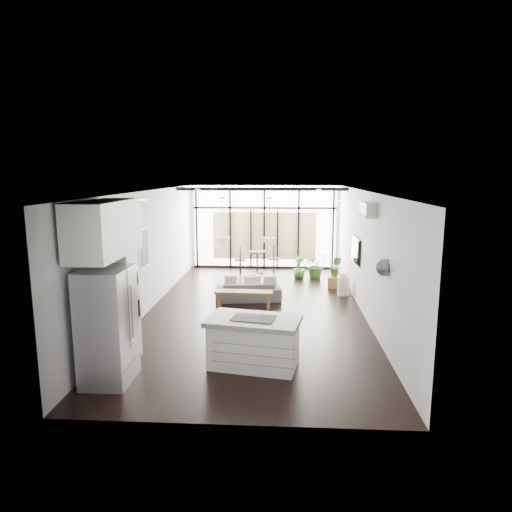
# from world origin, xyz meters

# --- Properties ---
(floor) EXTENTS (5.00, 10.00, 0.00)m
(floor) POSITION_xyz_m (0.00, 0.00, 0.00)
(floor) COLOR black
(floor) RESTS_ON ground
(ceiling) EXTENTS (5.00, 10.00, 0.00)m
(ceiling) POSITION_xyz_m (0.00, 0.00, 2.80)
(ceiling) COLOR white
(ceiling) RESTS_ON ground
(wall_left) EXTENTS (0.02, 10.00, 2.80)m
(wall_left) POSITION_xyz_m (-2.50, 0.00, 1.40)
(wall_left) COLOR silver
(wall_left) RESTS_ON ground
(wall_right) EXTENTS (0.02, 10.00, 2.80)m
(wall_right) POSITION_xyz_m (2.50, 0.00, 1.40)
(wall_right) COLOR silver
(wall_right) RESTS_ON ground
(wall_back) EXTENTS (5.00, 0.02, 2.80)m
(wall_back) POSITION_xyz_m (0.00, 5.00, 1.40)
(wall_back) COLOR silver
(wall_back) RESTS_ON ground
(wall_front) EXTENTS (5.00, 0.02, 2.80)m
(wall_front) POSITION_xyz_m (0.00, -5.00, 1.40)
(wall_front) COLOR silver
(wall_front) RESTS_ON ground
(glazing) EXTENTS (5.00, 0.20, 2.80)m
(glazing) POSITION_xyz_m (0.00, 4.88, 1.40)
(glazing) COLOR black
(glazing) RESTS_ON ground
(skylight) EXTENTS (4.70, 1.90, 0.06)m
(skylight) POSITION_xyz_m (0.00, 4.00, 2.77)
(skylight) COLOR white
(skylight) RESTS_ON ceiling
(neighbour_building) EXTENTS (3.50, 0.02, 1.60)m
(neighbour_building) POSITION_xyz_m (0.00, 4.95, 1.10)
(neighbour_building) COLOR beige
(neighbour_building) RESTS_ON ground
(island) EXTENTS (1.66, 1.17, 0.83)m
(island) POSITION_xyz_m (0.17, -3.15, 0.42)
(island) COLOR white
(island) RESTS_ON floor
(cooktop) EXTENTS (0.77, 0.59, 0.01)m
(cooktop) POSITION_xyz_m (0.17, -3.15, 0.84)
(cooktop) COLOR black
(cooktop) RESTS_ON island
(fridge) EXTENTS (0.69, 0.87, 1.79)m
(fridge) POSITION_xyz_m (-2.03, -3.85, 0.89)
(fridge) COLOR #9B9A9F
(fridge) RESTS_ON floor
(appliance_column) EXTENTS (0.56, 0.59, 2.18)m
(appliance_column) POSITION_xyz_m (-2.14, -3.05, 1.09)
(appliance_column) COLOR white
(appliance_column) RESTS_ON floor
(upper_cabinets) EXTENTS (0.62, 1.75, 0.86)m
(upper_cabinets) POSITION_xyz_m (-2.12, -3.50, 2.35)
(upper_cabinets) COLOR white
(upper_cabinets) RESTS_ON wall_left
(pendant_left) EXTENTS (0.26, 0.26, 0.18)m
(pendant_left) POSITION_xyz_m (-0.40, -2.65, 2.02)
(pendant_left) COLOR white
(pendant_left) RESTS_ON ceiling
(pendant_right) EXTENTS (0.26, 0.26, 0.18)m
(pendant_right) POSITION_xyz_m (0.40, -2.65, 2.02)
(pendant_right) COLOR white
(pendant_right) RESTS_ON ceiling
(sofa) EXTENTS (1.71, 0.68, 0.65)m
(sofa) POSITION_xyz_m (-0.23, 0.85, 0.32)
(sofa) COLOR #4C4C4E
(sofa) RESTS_ON floor
(console_bench) EXTENTS (1.38, 0.38, 0.44)m
(console_bench) POSITION_xyz_m (-0.28, 0.09, 0.22)
(console_bench) COLOR brown
(console_bench) RESTS_ON floor
(pouf) EXTENTS (0.64, 0.64, 0.40)m
(pouf) POSITION_xyz_m (-0.21, 2.02, 0.20)
(pouf) COLOR beige
(pouf) RESTS_ON floor
(crate) EXTENTS (0.45, 0.45, 0.32)m
(crate) POSITION_xyz_m (2.13, 2.33, 0.16)
(crate) COLOR brown
(crate) RESTS_ON floor
(plant_tall) EXTENTS (0.94, 0.99, 0.62)m
(plant_tall) POSITION_xyz_m (1.67, 3.53, 0.31)
(plant_tall) COLOR #2E6122
(plant_tall) RESTS_ON floor
(plant_med) EXTENTS (0.72, 0.78, 0.38)m
(plant_med) POSITION_xyz_m (1.14, 3.41, 0.19)
(plant_med) COLOR #2E6122
(plant_med) RESTS_ON floor
(plant_crate) EXTENTS (0.49, 0.65, 0.26)m
(plant_crate) POSITION_xyz_m (2.13, 2.33, 0.44)
(plant_crate) COLOR #2E6122
(plant_crate) RESTS_ON crate
(milk_can) EXTENTS (0.34, 0.34, 0.60)m
(milk_can) POSITION_xyz_m (2.25, 1.50, 0.30)
(milk_can) COLOR silver
(milk_can) RESTS_ON floor
(bistro_set) EXTENTS (1.64, 0.95, 0.74)m
(bistro_set) POSITION_xyz_m (-0.19, 4.08, 0.37)
(bistro_set) COLOR black
(bistro_set) RESTS_ON floor
(tv) EXTENTS (0.05, 1.10, 0.65)m
(tv) POSITION_xyz_m (2.46, 1.00, 1.30)
(tv) COLOR black
(tv) RESTS_ON wall_right
(ac_unit) EXTENTS (0.22, 0.90, 0.30)m
(ac_unit) POSITION_xyz_m (2.38, -0.80, 2.45)
(ac_unit) COLOR silver
(ac_unit) RESTS_ON wall_right
(framed_art) EXTENTS (0.04, 0.70, 0.90)m
(framed_art) POSITION_xyz_m (-2.47, -0.50, 1.55)
(framed_art) COLOR black
(framed_art) RESTS_ON wall_left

